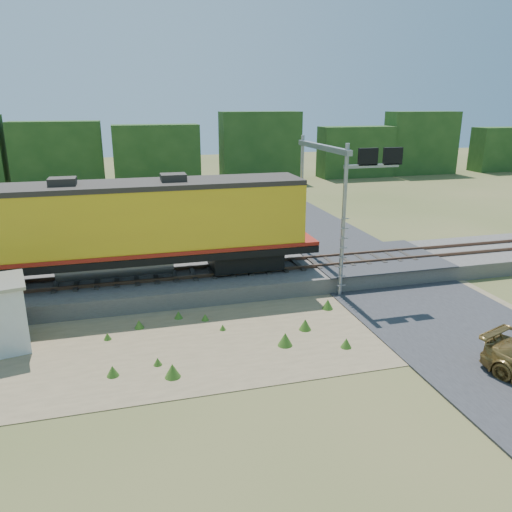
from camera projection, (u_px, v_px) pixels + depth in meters
name	position (u px, v px, depth m)	size (l,w,h in m)	color
ground	(283.00, 335.00, 19.81)	(140.00, 140.00, 0.00)	#475123
ballast	(246.00, 276.00, 25.23)	(70.00, 5.00, 0.80)	slate
rails	(246.00, 267.00, 25.08)	(70.00, 1.54, 0.16)	brown
dirt_shoulder	(231.00, 335.00, 19.77)	(26.00, 8.00, 0.03)	#8C7754
road	(427.00, 307.00, 22.20)	(7.00, 66.00, 0.86)	#38383A
tree_line_north	(175.00, 157.00, 53.95)	(130.00, 3.00, 6.50)	#1C3E16
weed_clumps	(195.00, 344.00, 19.04)	(15.00, 6.20, 0.56)	#3A671D
locomotive	(106.00, 227.00, 22.71)	(19.20, 2.93, 4.95)	black
signal_gantry	(334.00, 177.00, 24.19)	(2.83, 6.20, 7.13)	gray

